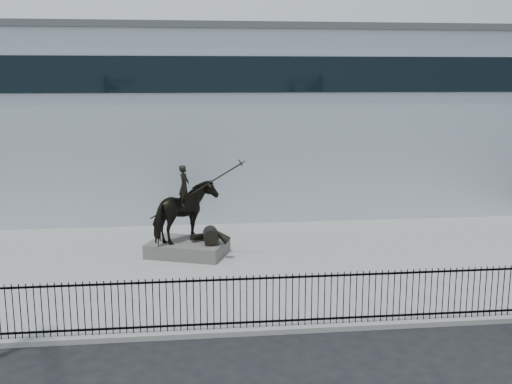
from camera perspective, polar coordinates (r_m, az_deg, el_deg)
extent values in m
plane|color=black|center=(15.81, 1.01, -15.02)|extent=(120.00, 120.00, 0.00)
cube|color=gray|center=(22.25, -1.38, -6.97)|extent=(30.00, 12.00, 0.15)
cube|color=silver|center=(34.22, -3.41, 6.89)|extent=(44.00, 14.00, 9.00)
cube|color=black|center=(16.82, 0.44, -12.25)|extent=(22.00, 0.05, 0.05)
cube|color=black|center=(16.36, 0.45, -8.22)|extent=(22.00, 0.05, 0.05)
cube|color=black|center=(16.59, 0.44, -10.35)|extent=(22.00, 0.03, 1.50)
cube|color=#53504B|center=(23.29, -6.52, -5.33)|extent=(3.36, 2.84, 0.54)
imported|color=black|center=(22.94, -6.60, -1.95)|extent=(2.60, 2.79, 2.28)
imported|color=black|center=(22.76, -6.87, 0.62)|extent=(0.54, 0.66, 1.54)
cylinder|color=black|center=(22.67, -5.90, -0.01)|extent=(3.46, 1.32, 2.32)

